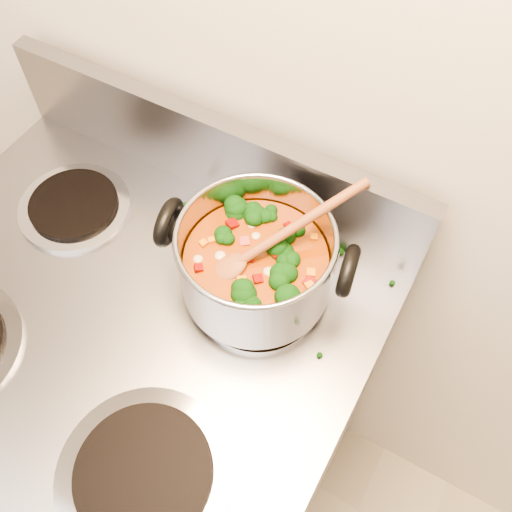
% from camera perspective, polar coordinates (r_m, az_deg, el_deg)
% --- Properties ---
extents(electric_range, '(0.74, 0.67, 1.08)m').
position_cam_1_polar(electric_range, '(1.29, -10.30, -15.55)').
color(electric_range, gray).
rests_on(electric_range, ground).
extents(stockpot, '(0.29, 0.22, 0.14)m').
position_cam_1_polar(stockpot, '(0.81, 0.04, -0.58)').
color(stockpot, '#AAAAB2').
rests_on(stockpot, electric_range).
extents(wooden_spoon, '(0.17, 0.22, 0.11)m').
position_cam_1_polar(wooden_spoon, '(0.79, 0.66, 0.90)').
color(wooden_spoon, brown).
rests_on(wooden_spoon, stockpot).
extents(cooktop_crumbs, '(0.28, 0.03, 0.01)m').
position_cam_1_polar(cooktop_crumbs, '(0.94, 2.54, 2.96)').
color(cooktop_crumbs, black).
rests_on(cooktop_crumbs, electric_range).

